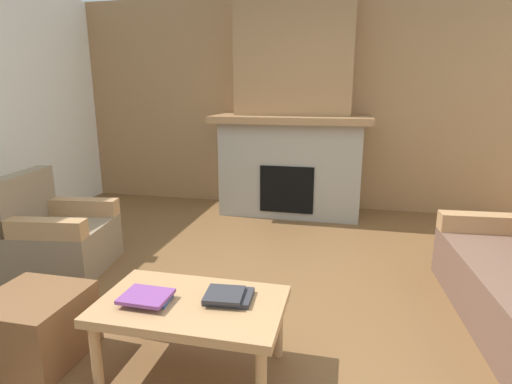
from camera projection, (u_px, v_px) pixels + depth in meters
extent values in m
plane|color=brown|center=(237.00, 317.00, 2.85)|extent=(9.00, 9.00, 0.00)
cube|color=#997047|center=(297.00, 104.00, 5.36)|extent=(6.00, 0.12, 2.70)
cube|color=gray|center=(291.00, 168.00, 5.16)|extent=(1.70, 0.70, 1.15)
cube|color=black|center=(287.00, 189.00, 4.90)|extent=(0.64, 0.08, 0.56)
cube|color=#997047|center=(292.00, 119.00, 4.96)|extent=(1.90, 0.82, 0.08)
cube|color=#997047|center=(295.00, 53.00, 4.92)|extent=(1.40, 0.50, 1.47)
cube|color=tan|center=(494.00, 223.00, 3.35)|extent=(0.85, 0.22, 0.15)
cube|color=#847056|center=(63.00, 247.00, 3.59)|extent=(0.86, 0.86, 0.40)
cube|color=#847056|center=(22.00, 199.00, 3.51)|extent=(0.25, 0.77, 0.45)
cube|color=tan|center=(38.00, 229.00, 3.23)|extent=(0.77, 0.25, 0.15)
cube|color=tan|center=(77.00, 207.00, 3.83)|extent=(0.77, 0.25, 0.15)
cube|color=tan|center=(191.00, 306.00, 2.21)|extent=(1.00, 0.60, 0.05)
cylinder|color=tan|center=(96.00, 356.00, 2.13)|extent=(0.06, 0.06, 0.38)
cylinder|color=tan|center=(261.00, 382.00, 1.95)|extent=(0.06, 0.06, 0.38)
cylinder|color=tan|center=(141.00, 309.00, 2.59)|extent=(0.06, 0.06, 0.38)
cylinder|color=tan|center=(278.00, 327.00, 2.40)|extent=(0.06, 0.06, 0.38)
cube|color=brown|center=(35.00, 327.00, 2.38)|extent=(0.52, 0.52, 0.40)
cube|color=#335699|center=(151.00, 298.00, 2.21)|extent=(0.21, 0.15, 0.03)
cube|color=#7A3D84|center=(146.00, 296.00, 2.19)|extent=(0.26, 0.21, 0.02)
cube|color=#2D2D33|center=(229.00, 296.00, 2.23)|extent=(0.26, 0.22, 0.03)
cube|color=#2D2D33|center=(224.00, 294.00, 2.20)|extent=(0.22, 0.21, 0.02)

